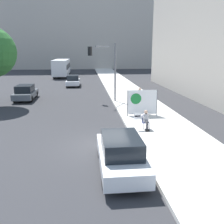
{
  "coord_description": "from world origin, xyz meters",
  "views": [
    {
      "loc": [
        -0.79,
        -12.05,
        4.8
      ],
      "look_at": [
        0.87,
        3.6,
        0.92
      ],
      "focal_mm": 40.0,
      "sensor_mm": 36.0,
      "label": 1
    }
  ],
  "objects_px": {
    "jogger_on_sidewalk": "(148,102)",
    "protest_banner": "(142,102)",
    "car_on_road_midblock": "(73,81)",
    "seated_protester": "(146,119)",
    "pedestrian_behind": "(139,98)",
    "city_bus_on_road": "(62,67)",
    "parked_car_curbside": "(121,153)",
    "traffic_light_pole": "(105,62)",
    "car_on_road_nearest": "(25,93)"
  },
  "relations": [
    {
      "from": "car_on_road_midblock",
      "to": "seated_protester",
      "type": "bearing_deg",
      "value": -75.81
    },
    {
      "from": "pedestrian_behind",
      "to": "car_on_road_nearest",
      "type": "xyz_separation_m",
      "value": [
        -10.33,
        5.66,
        -0.31
      ]
    },
    {
      "from": "car_on_road_midblock",
      "to": "pedestrian_behind",
      "type": "bearing_deg",
      "value": -68.34
    },
    {
      "from": "seated_protester",
      "to": "parked_car_curbside",
      "type": "xyz_separation_m",
      "value": [
        -2.18,
        -4.8,
        -0.04
      ]
    },
    {
      "from": "car_on_road_midblock",
      "to": "city_bus_on_road",
      "type": "distance_m",
      "value": 14.01
    },
    {
      "from": "car_on_road_midblock",
      "to": "city_bus_on_road",
      "type": "bearing_deg",
      "value": 101.15
    },
    {
      "from": "protest_banner",
      "to": "pedestrian_behind",
      "type": "bearing_deg",
      "value": 82.37
    },
    {
      "from": "protest_banner",
      "to": "parked_car_curbside",
      "type": "xyz_separation_m",
      "value": [
        -2.69,
        -8.05,
        -0.42
      ]
    },
    {
      "from": "car_on_road_nearest",
      "to": "car_on_road_midblock",
      "type": "height_order",
      "value": "car_on_road_midblock"
    },
    {
      "from": "seated_protester",
      "to": "city_bus_on_road",
      "type": "xyz_separation_m",
      "value": [
        -7.97,
        34.56,
        1.04
      ]
    },
    {
      "from": "car_on_road_nearest",
      "to": "parked_car_curbside",
      "type": "bearing_deg",
      "value": -65.36
    },
    {
      "from": "jogger_on_sidewalk",
      "to": "protest_banner",
      "type": "height_order",
      "value": "protest_banner"
    },
    {
      "from": "seated_protester",
      "to": "jogger_on_sidewalk",
      "type": "bearing_deg",
      "value": 95.26
    },
    {
      "from": "pedestrian_behind",
      "to": "traffic_light_pole",
      "type": "bearing_deg",
      "value": 119.51
    },
    {
      "from": "traffic_light_pole",
      "to": "car_on_road_nearest",
      "type": "height_order",
      "value": "traffic_light_pole"
    },
    {
      "from": "car_on_road_nearest",
      "to": "protest_banner",
      "type": "bearing_deg",
      "value": -38.4
    },
    {
      "from": "seated_protester",
      "to": "pedestrian_behind",
      "type": "distance_m",
      "value": 5.61
    },
    {
      "from": "seated_protester",
      "to": "traffic_light_pole",
      "type": "bearing_deg",
      "value": 120.92
    },
    {
      "from": "seated_protester",
      "to": "parked_car_curbside",
      "type": "height_order",
      "value": "parked_car_curbside"
    },
    {
      "from": "jogger_on_sidewalk",
      "to": "protest_banner",
      "type": "bearing_deg",
      "value": 52.38
    },
    {
      "from": "protest_banner",
      "to": "city_bus_on_road",
      "type": "bearing_deg",
      "value": 105.15
    },
    {
      "from": "jogger_on_sidewalk",
      "to": "pedestrian_behind",
      "type": "height_order",
      "value": "jogger_on_sidewalk"
    },
    {
      "from": "seated_protester",
      "to": "city_bus_on_road",
      "type": "bearing_deg",
      "value": 123.78
    },
    {
      "from": "jogger_on_sidewalk",
      "to": "car_on_road_nearest",
      "type": "bearing_deg",
      "value": -22.45
    },
    {
      "from": "seated_protester",
      "to": "car_on_road_nearest",
      "type": "distance_m",
      "value": 14.7
    },
    {
      "from": "car_on_road_nearest",
      "to": "city_bus_on_road",
      "type": "distance_m",
      "value": 23.44
    },
    {
      "from": "jogger_on_sidewalk",
      "to": "parked_car_curbside",
      "type": "bearing_deg",
      "value": 82.34
    },
    {
      "from": "protest_banner",
      "to": "car_on_road_midblock",
      "type": "xyz_separation_m",
      "value": [
        -5.77,
        17.6,
        -0.42
      ]
    },
    {
      "from": "traffic_light_pole",
      "to": "car_on_road_midblock",
      "type": "height_order",
      "value": "traffic_light_pole"
    },
    {
      "from": "parked_car_curbside",
      "to": "pedestrian_behind",
      "type": "bearing_deg",
      "value": 73.86
    },
    {
      "from": "car_on_road_nearest",
      "to": "pedestrian_behind",
      "type": "bearing_deg",
      "value": -28.71
    },
    {
      "from": "seated_protester",
      "to": "parked_car_curbside",
      "type": "bearing_deg",
      "value": -93.68
    },
    {
      "from": "seated_protester",
      "to": "protest_banner",
      "type": "bearing_deg",
      "value": 102.01
    },
    {
      "from": "jogger_on_sidewalk",
      "to": "protest_banner",
      "type": "xyz_separation_m",
      "value": [
        -0.52,
        -0.43,
        0.11
      ]
    },
    {
      "from": "pedestrian_behind",
      "to": "city_bus_on_road",
      "type": "distance_m",
      "value": 30.33
    },
    {
      "from": "seated_protester",
      "to": "car_on_road_midblock",
      "type": "relative_size",
      "value": 0.26
    },
    {
      "from": "jogger_on_sidewalk",
      "to": "car_on_road_midblock",
      "type": "relative_size",
      "value": 0.39
    },
    {
      "from": "seated_protester",
      "to": "jogger_on_sidewalk",
      "type": "height_order",
      "value": "jogger_on_sidewalk"
    },
    {
      "from": "car_on_road_midblock",
      "to": "parked_car_curbside",
      "type": "bearing_deg",
      "value": -83.13
    },
    {
      "from": "jogger_on_sidewalk",
      "to": "parked_car_curbside",
      "type": "distance_m",
      "value": 9.07
    },
    {
      "from": "parked_car_curbside",
      "to": "traffic_light_pole",
      "type": "bearing_deg",
      "value": 87.98
    },
    {
      "from": "pedestrian_behind",
      "to": "car_on_road_midblock",
      "type": "height_order",
      "value": "pedestrian_behind"
    },
    {
      "from": "car_on_road_nearest",
      "to": "city_bus_on_road",
      "type": "height_order",
      "value": "city_bus_on_road"
    },
    {
      "from": "jogger_on_sidewalk",
      "to": "car_on_road_nearest",
      "type": "distance_m",
      "value": 12.95
    },
    {
      "from": "traffic_light_pole",
      "to": "jogger_on_sidewalk",
      "type": "bearing_deg",
      "value": -64.73
    },
    {
      "from": "parked_car_curbside",
      "to": "city_bus_on_road",
      "type": "relative_size",
      "value": 0.39
    },
    {
      "from": "parked_car_curbside",
      "to": "car_on_road_nearest",
      "type": "relative_size",
      "value": 1.02
    },
    {
      "from": "jogger_on_sidewalk",
      "to": "traffic_light_pole",
      "type": "distance_m",
      "value": 6.88
    },
    {
      "from": "parked_car_curbside",
      "to": "car_on_road_nearest",
      "type": "bearing_deg",
      "value": 114.64
    },
    {
      "from": "pedestrian_behind",
      "to": "traffic_light_pole",
      "type": "relative_size",
      "value": 0.32
    }
  ]
}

